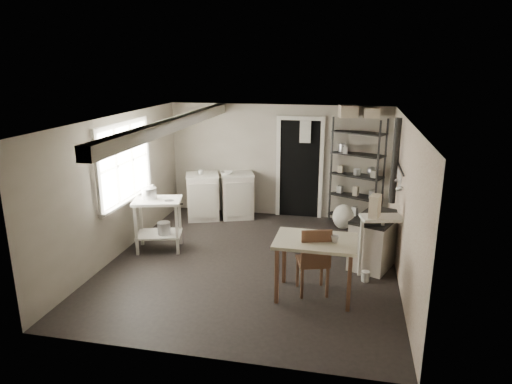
% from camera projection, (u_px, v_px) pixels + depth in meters
% --- Properties ---
extents(floor, '(5.00, 5.00, 0.00)m').
position_uv_depth(floor, '(252.00, 263.00, 7.33)').
color(floor, black).
rests_on(floor, ground).
extents(ceiling, '(5.00, 5.00, 0.00)m').
position_uv_depth(ceiling, '(252.00, 119.00, 6.70)').
color(ceiling, silver).
rests_on(ceiling, wall_back).
extents(wall_back, '(4.50, 0.02, 2.30)m').
position_uv_depth(wall_back, '(278.00, 161.00, 9.37)').
color(wall_back, '#A49B8B').
rests_on(wall_back, ground).
extents(wall_front, '(4.50, 0.02, 2.30)m').
position_uv_depth(wall_front, '(200.00, 261.00, 4.66)').
color(wall_front, '#A49B8B').
rests_on(wall_front, ground).
extents(wall_left, '(0.02, 5.00, 2.30)m').
position_uv_depth(wall_left, '(118.00, 186.00, 7.46)').
color(wall_left, '#A49B8B').
rests_on(wall_left, ground).
extents(wall_right, '(0.02, 5.00, 2.30)m').
position_uv_depth(wall_right, '(404.00, 203.00, 6.57)').
color(wall_right, '#A49B8B').
rests_on(wall_right, ground).
extents(window, '(0.12, 1.76, 1.28)m').
position_uv_depth(window, '(124.00, 163.00, 7.54)').
color(window, silver).
rests_on(window, wall_left).
extents(doorway, '(0.96, 0.10, 2.08)m').
position_uv_depth(doorway, '(299.00, 169.00, 9.29)').
color(doorway, silver).
rests_on(doorway, ground).
extents(ceiling_beam, '(0.18, 5.00, 0.18)m').
position_uv_depth(ceiling_beam, '(175.00, 124.00, 6.96)').
color(ceiling_beam, silver).
rests_on(ceiling_beam, ceiling).
extents(wallpaper_panel, '(0.01, 5.00, 2.30)m').
position_uv_depth(wallpaper_panel, '(404.00, 203.00, 6.57)').
color(wallpaper_panel, beige).
rests_on(wallpaper_panel, wall_right).
extents(utensil_rail, '(0.06, 1.20, 0.44)m').
position_uv_depth(utensil_rail, '(399.00, 167.00, 7.04)').
color(utensil_rail, silver).
rests_on(utensil_rail, wall_right).
extents(prep_table, '(0.90, 0.74, 0.89)m').
position_uv_depth(prep_table, '(159.00, 227.00, 7.75)').
color(prep_table, silver).
rests_on(prep_table, ground).
extents(stockpot, '(0.30, 0.30, 0.27)m').
position_uv_depth(stockpot, '(149.00, 196.00, 7.68)').
color(stockpot, silver).
rests_on(stockpot, prep_table).
extents(saucepan, '(0.18, 0.18, 0.09)m').
position_uv_depth(saucepan, '(169.00, 203.00, 7.57)').
color(saucepan, silver).
rests_on(saucepan, prep_table).
extents(bucket, '(0.27, 0.27, 0.24)m').
position_uv_depth(bucket, '(164.00, 229.00, 7.72)').
color(bucket, silver).
rests_on(bucket, prep_table).
extents(base_cabinets, '(1.54, 1.04, 0.93)m').
position_uv_depth(base_cabinets, '(220.00, 196.00, 9.37)').
color(base_cabinets, beige).
rests_on(base_cabinets, ground).
extents(mixing_bowl, '(0.34, 0.34, 0.08)m').
position_uv_depth(mixing_bowl, '(227.00, 173.00, 9.17)').
color(mixing_bowl, silver).
rests_on(mixing_bowl, base_cabinets).
extents(counter_cup, '(0.14, 0.14, 0.09)m').
position_uv_depth(counter_cup, '(201.00, 173.00, 9.18)').
color(counter_cup, silver).
rests_on(counter_cup, base_cabinets).
extents(shelf_rack, '(1.06, 0.77, 2.10)m').
position_uv_depth(shelf_rack, '(357.00, 177.00, 8.92)').
color(shelf_rack, black).
rests_on(shelf_rack, ground).
extents(shelf_jar, '(0.09, 0.09, 0.20)m').
position_uv_depth(shelf_jar, '(345.00, 155.00, 8.84)').
color(shelf_jar, silver).
rests_on(shelf_jar, shelf_rack).
extents(storage_box_a, '(0.39, 0.36, 0.23)m').
position_uv_depth(storage_box_a, '(348.00, 122.00, 8.65)').
color(storage_box_a, beige).
rests_on(storage_box_a, shelf_rack).
extents(storage_box_b, '(0.31, 0.29, 0.19)m').
position_uv_depth(storage_box_b, '(371.00, 123.00, 8.61)').
color(storage_box_b, beige).
rests_on(storage_box_b, shelf_rack).
extents(stove, '(0.90, 1.15, 0.80)m').
position_uv_depth(stove, '(376.00, 238.00, 7.19)').
color(stove, beige).
rests_on(stove, ground).
extents(stovepipe, '(0.11, 0.11, 1.32)m').
position_uv_depth(stovepipe, '(395.00, 161.00, 7.23)').
color(stovepipe, black).
rests_on(stovepipe, stove).
extents(side_ledge, '(0.67, 0.46, 0.94)m').
position_uv_depth(side_ledge, '(379.00, 249.00, 6.79)').
color(side_ledge, silver).
rests_on(side_ledge, ground).
extents(oats_box, '(0.19, 0.25, 0.33)m').
position_uv_depth(oats_box, '(375.00, 212.00, 6.61)').
color(oats_box, beige).
rests_on(oats_box, side_ledge).
extents(work_table, '(1.10, 0.78, 0.83)m').
position_uv_depth(work_table, '(315.00, 270.00, 6.19)').
color(work_table, beige).
rests_on(work_table, ground).
extents(table_cup, '(0.12, 0.12, 0.10)m').
position_uv_depth(table_cup, '(335.00, 244.00, 5.98)').
color(table_cup, silver).
rests_on(table_cup, work_table).
extents(chair, '(0.52, 0.53, 0.99)m').
position_uv_depth(chair, '(313.00, 260.00, 6.27)').
color(chair, brown).
rests_on(chair, ground).
extents(flour_sack, '(0.49, 0.45, 0.49)m').
position_uv_depth(flour_sack, '(343.00, 217.00, 8.76)').
color(flour_sack, silver).
rests_on(flour_sack, ground).
extents(floor_crock, '(0.13, 0.13, 0.15)m').
position_uv_depth(floor_crock, '(365.00, 276.00, 6.70)').
color(floor_crock, silver).
rests_on(floor_crock, ground).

